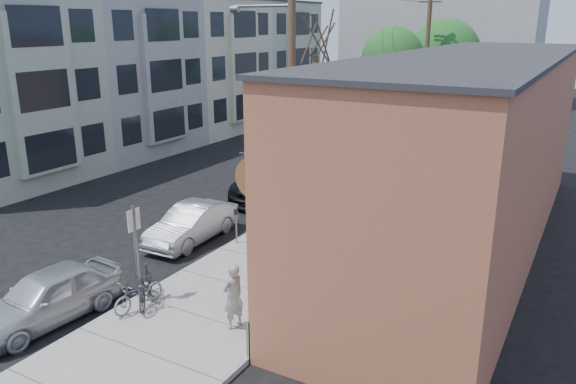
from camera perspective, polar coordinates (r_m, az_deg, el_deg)
The scene contains 27 objects.
ground at distance 20.71m, azimuth -11.47°, elevation -4.95°, with size 120.00×120.00×0.00m, color black.
sidewalk at distance 27.82m, azimuth 10.36°, elevation 0.99°, with size 4.50×58.00×0.15m, color #9D9A92.
cafe_building at distance 20.21m, azimuth 17.84°, elevation 3.83°, with size 6.60×20.20×6.61m.
apartment_row at distance 37.73m, azimuth -11.80°, elevation 11.92°, with size 6.30×32.00×9.00m.
end_cap_building at distance 58.31m, azimuth 15.21°, elevation 14.85°, with size 18.00×8.00×12.00m, color #9E9E99.
sign_post at distance 15.72m, azimuth -15.20°, elevation -5.23°, with size 0.07×0.45×2.80m.
parking_meter_near at distance 19.56m, azimuth -5.30°, elevation -2.91°, with size 0.14×0.14×1.24m.
parking_meter_far at distance 26.29m, azimuth 4.72°, elevation 2.32°, with size 0.14×0.14×1.24m.
utility_pole_near at distance 21.50m, azimuth 0.25°, elevation 11.10°, with size 3.57×0.28×10.00m.
utility_pole_far at distance 37.94m, azimuth 13.88°, elevation 13.09°, with size 1.80×0.28×10.00m.
tree_bare at distance 22.73m, azimuth 2.70°, elevation 5.91°, with size 0.24×0.24×6.21m.
tree_leafy_mid at distance 30.61m, azimuth 10.55°, elevation 13.21°, with size 3.23×3.23×7.23m.
tree_leafy_far at distance 40.77m, azimuth 15.58°, elevation 13.28°, with size 4.81×4.81×7.66m.
patio_chair_a at distance 15.56m, azimuth -0.59°, elevation -9.86°, with size 0.50×0.50×0.88m, color #13452D, non-canonical shape.
patio_chair_b at distance 16.20m, azimuth 0.93°, elevation -8.73°, with size 0.50×0.50×0.88m, color #13452D, non-canonical shape.
patron_grey at distance 14.37m, azimuth -5.60°, elevation -10.49°, with size 0.63×0.41×1.72m, color gray.
patron_green at distance 16.74m, azimuth 0.42°, elevation -5.80°, with size 0.96×0.75×1.97m, color #317B43.
cyclist at distance 17.90m, azimuth -0.60°, elevation -4.31°, with size 1.25×0.72×1.93m, color maroon.
cyclist_bike at distance 18.05m, azimuth -0.60°, elevation -5.52°, with size 0.74×2.11×1.11m, color #232225.
parked_bike_a at distance 16.03m, azimuth -14.26°, elevation -9.21°, with size 0.50×1.78×1.07m, color black.
parked_bike_b at distance 15.88m, azimuth -14.93°, elevation -9.94°, with size 0.57×1.64×0.86m, color gray.
car_0 at distance 16.24m, azimuth -23.26°, elevation -9.70°, with size 1.67×4.15×1.41m, color #B8BDC1.
car_1 at distance 20.40m, azimuth -9.74°, elevation -3.19°, with size 1.41×4.04×1.33m, color #B2B3BB.
car_2 at distance 25.18m, azimuth -0.79°, elevation 1.42°, with size 2.40×5.90×1.71m, color black.
car_3 at distance 30.19m, azimuth 5.15°, elevation 3.63°, with size 2.22×4.82×1.34m, color silver.
car_4 at distance 35.82m, azimuth 8.69°, elevation 5.67°, with size 1.47×4.23×1.39m, color #B8BDC1.
bus at distance 44.34m, azimuth 9.85°, elevation 8.74°, with size 2.41×10.28×2.86m, color silver.
Camera 1 is at (12.82, -14.37, 7.63)m, focal length 35.00 mm.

